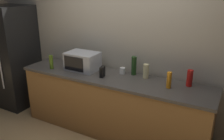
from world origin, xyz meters
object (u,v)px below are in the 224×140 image
Objects in this scene: refrigerator at (13,57)px; cordless_phone at (102,72)px; microwave at (83,61)px; mug_white at (122,71)px; bottle_wine at (134,66)px; bottle_hot_sauce at (190,78)px; bottle_hand_soap at (146,71)px; bottle_olive_oil at (51,62)px; bottle_dish_soap at (169,80)px.

cordless_phone is at bearing -2.05° from refrigerator.
mug_white is (0.61, 0.13, -0.09)m from microwave.
mug_white is (-0.16, -0.05, -0.09)m from bottle_wine.
refrigerator is 2.30m from bottle_wine.
bottle_hand_soap is at bearing -179.30° from bottle_hot_sauce.
refrigerator is at bearing -175.15° from mug_white.
refrigerator is 3.08m from bottle_hot_sauce.
bottle_hot_sauce is 0.59m from bottle_hand_soap.
bottle_hand_soap reaches higher than mug_white.
mug_white is at bearing -179.78° from bottle_hand_soap.
refrigerator is 1.52m from microwave.
refrigerator is 8.34× the size of bottle_hot_sauce.
bottle_olive_oil is (1.06, -0.14, 0.11)m from refrigerator.
refrigerator is 1.08m from bottle_olive_oil.
bottle_wine is 2.99× the size of mug_white.
bottle_olive_oil is (-1.80, -0.15, 0.00)m from bottle_dish_soap.
bottle_hand_soap is (0.55, 0.25, 0.03)m from cordless_phone.
refrigerator reaches higher than bottle_olive_oil.
bottle_wine reaches higher than bottle_hand_soap.
refrigerator is 19.95× the size of mug_white.
bottle_olive_oil is at bearing -7.70° from refrigerator.
bottle_hot_sauce is at bearing 5.16° from microwave.
mug_white is at bearing 4.85° from refrigerator.
bottle_hand_soap is at bearing 154.52° from bottle_dish_soap.
bottle_hot_sauce reaches higher than mug_white.
bottle_dish_soap is 1.05× the size of bottle_hand_soap.
bottle_hot_sauce is at bearing 1.31° from cordless_phone.
bottle_hot_sauce is at bearing 0.70° from bottle_hand_soap.
refrigerator is 8.96× the size of bottle_hand_soap.
cordless_phone is at bearing -139.67° from bottle_wine.
bottle_dish_soap reaches higher than bottle_hand_soap.
bottle_olive_oil is 2.04m from bottle_hot_sauce.
cordless_phone is 0.32m from mug_white.
microwave reaches higher than bottle_hot_sauce.
bottle_hot_sauce is 1.07× the size of bottle_hand_soap.
bottle_olive_oil is at bearing -175.36° from bottle_dish_soap.
bottle_hand_soap is 2.23× the size of mug_white.
microwave reaches higher than bottle_hand_soap.
bottle_hand_soap reaches higher than cordless_phone.
bottle_hot_sauce is 2.39× the size of mug_white.
cordless_phone is 0.75× the size of bottle_hand_soap.
microwave is at bearing -166.85° from bottle_wine.
cordless_phone is at bearing -155.55° from bottle_hand_soap.
bottle_hot_sauce is (1.14, 0.26, 0.03)m from cordless_phone.
refrigerator is 2.13m from mug_white.
cordless_phone is at bearing -167.25° from bottle_hot_sauce.
bottle_dish_soap is 0.76m from mug_white.
bottle_hand_soap is at bearing 0.22° from mug_white.
bottle_dish_soap is (2.86, 0.00, 0.11)m from refrigerator.
cordless_phone is 0.88m from bottle_olive_oil.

